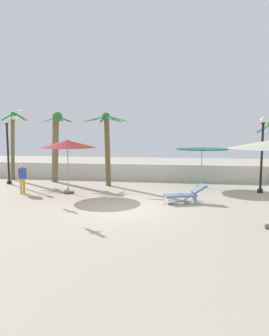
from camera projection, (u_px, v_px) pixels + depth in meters
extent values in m
plane|color=#B2A893|center=(124.00, 209.00, 12.58)|extent=(56.00, 56.00, 0.00)
cube|color=silver|center=(147.00, 172.00, 20.51)|extent=(25.20, 0.30, 1.08)
cylinder|color=#333338|center=(69.00, 192.00, 16.03)|extent=(0.55, 0.55, 0.08)
cylinder|color=#A5A5AD|center=(68.00, 170.00, 15.90)|extent=(0.05, 0.05, 2.42)
cone|color=maroon|center=(67.00, 144.00, 15.75)|extent=(2.94, 2.94, 0.39)
sphere|color=#99999E|center=(67.00, 140.00, 15.73)|extent=(0.08, 0.08, 0.08)
cylinder|color=#333338|center=(201.00, 186.00, 17.87)|extent=(0.53, 0.53, 0.08)
cylinder|color=#A5A5AD|center=(201.00, 168.00, 17.76)|extent=(0.05, 0.05, 2.24)
cylinder|color=#1E594C|center=(202.00, 149.00, 17.63)|extent=(2.93, 2.93, 0.06)
sphere|color=#99999E|center=(202.00, 148.00, 17.63)|extent=(0.08, 0.08, 0.08)
cylinder|color=brown|center=(107.00, 152.00, 18.17)|extent=(0.39, 0.31, 4.10)
sphere|color=#2B793B|center=(106.00, 117.00, 17.96)|extent=(0.49, 0.49, 0.49)
ellipsoid|color=#2B793B|center=(117.00, 119.00, 17.77)|extent=(1.36, 0.39, 0.41)
ellipsoid|color=#2B793B|center=(114.00, 119.00, 18.47)|extent=(0.91, 1.23, 0.41)
ellipsoid|color=#2B793B|center=(103.00, 119.00, 18.61)|extent=(0.84, 1.26, 0.41)
ellipsoid|color=#2B793B|center=(94.00, 119.00, 18.04)|extent=(1.35, 0.29, 0.41)
ellipsoid|color=#2B793B|center=(98.00, 118.00, 17.40)|extent=(0.72, 1.31, 0.41)
ellipsoid|color=#2B793B|center=(110.00, 118.00, 17.36)|extent=(0.94, 1.21, 0.41)
cylinder|color=brown|center=(55.00, 150.00, 19.65)|extent=(0.60, 0.39, 4.18)
sphere|color=#2F8136|center=(57.00, 117.00, 19.39)|extent=(0.63, 0.63, 0.63)
ellipsoid|color=#2F8136|center=(66.00, 119.00, 19.39)|extent=(1.00, 0.33, 0.39)
ellipsoid|color=#2F8136|center=(65.00, 120.00, 19.74)|extent=(0.79, 0.88, 0.39)
ellipsoid|color=#2F8136|center=(56.00, 120.00, 19.86)|extent=(0.73, 0.92, 0.39)
ellipsoid|color=#2F8136|center=(50.00, 119.00, 19.47)|extent=(0.99, 0.24, 0.39)
ellipsoid|color=#2F8136|center=(51.00, 119.00, 18.99)|extent=(0.61, 0.97, 0.39)
ellipsoid|color=#2F8136|center=(60.00, 119.00, 18.97)|extent=(0.80, 0.87, 0.39)
cylinder|color=brown|center=(13.00, 147.00, 20.60)|extent=(0.46, 0.25, 4.45)
sphere|color=#1F8B3C|center=(14.00, 113.00, 20.32)|extent=(0.40, 0.40, 0.40)
ellipsoid|color=#1F8B3C|center=(22.00, 117.00, 20.33)|extent=(0.96, 0.32, 0.55)
ellipsoid|color=#1F8B3C|center=(21.00, 117.00, 20.79)|extent=(0.53, 0.95, 0.55)
ellipsoid|color=#1F8B3C|center=(14.00, 117.00, 20.81)|extent=(0.71, 0.88, 0.55)
ellipsoid|color=#1F8B3C|center=(7.00, 117.00, 20.45)|extent=(0.95, 0.24, 0.55)
ellipsoid|color=#1F8B3C|center=(7.00, 117.00, 19.96)|extent=(0.66, 0.91, 0.55)
ellipsoid|color=#1F8B3C|center=(14.00, 117.00, 19.86)|extent=(0.61, 0.92, 0.55)
ellipsoid|color=#2D6A2B|center=(263.00, 128.00, 18.79)|extent=(0.96, 0.83, 0.66)
ellipsoid|color=#2D6A2B|center=(264.00, 128.00, 18.17)|extent=(1.05, 0.65, 0.66)
cylinder|color=black|center=(260.00, 191.00, 16.15)|extent=(0.28, 0.28, 0.20)
cylinder|color=black|center=(262.00, 158.00, 15.96)|extent=(0.12, 0.12, 3.62)
cylinder|color=black|center=(263.00, 123.00, 15.76)|extent=(0.22, 0.22, 0.06)
sphere|color=white|center=(263.00, 120.00, 15.74)|extent=(0.32, 0.32, 0.32)
cylinder|color=black|center=(9.00, 182.00, 19.01)|extent=(0.28, 0.28, 0.20)
cylinder|color=black|center=(8.00, 154.00, 18.82)|extent=(0.12, 0.12, 3.71)
cylinder|color=black|center=(7.00, 124.00, 18.61)|extent=(0.22, 0.22, 0.06)
sphere|color=white|center=(7.00, 121.00, 18.60)|extent=(0.28, 0.28, 0.28)
cube|color=#B7B7BC|center=(166.00, 200.00, 13.59)|extent=(0.22, 0.53, 0.35)
cube|color=#B7B7BC|center=(194.00, 199.00, 13.82)|extent=(0.22, 0.53, 0.35)
cube|color=slate|center=(180.00, 195.00, 13.68)|extent=(1.50, 0.98, 0.08)
cube|color=slate|center=(199.00, 189.00, 13.80)|extent=(0.75, 0.72, 0.39)
cylinder|color=gold|center=(21.00, 186.00, 15.89)|extent=(0.12, 0.12, 0.78)
cylinder|color=gold|center=(24.00, 186.00, 16.01)|extent=(0.12, 0.12, 0.78)
cube|color=#3359B2|center=(22.00, 173.00, 15.87)|extent=(0.40, 0.43, 0.55)
sphere|color=beige|center=(22.00, 166.00, 15.83)|extent=(0.21, 0.21, 0.21)
cylinder|color=beige|center=(18.00, 173.00, 15.70)|extent=(0.08, 0.08, 0.50)
cylinder|color=beige|center=(26.00, 172.00, 16.05)|extent=(0.08, 0.08, 0.50)
ellipsoid|color=white|center=(14.00, 118.00, 15.79)|extent=(0.29, 0.33, 0.12)
sphere|color=white|center=(17.00, 118.00, 15.90)|extent=(0.10, 0.10, 0.10)
cube|color=silver|center=(11.00, 118.00, 15.98)|extent=(0.52, 0.44, 0.03)
cube|color=silver|center=(16.00, 118.00, 15.59)|extent=(0.52, 0.44, 0.16)
ellipsoid|color=white|center=(17.00, 112.00, 13.34)|extent=(0.30, 0.32, 0.12)
sphere|color=white|center=(21.00, 111.00, 13.45)|extent=(0.10, 0.10, 0.10)
cube|color=silver|center=(15.00, 112.00, 13.58)|extent=(0.55, 0.52, 0.12)
cube|color=silver|center=(20.00, 111.00, 13.10)|extent=(0.55, 0.52, 0.11)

